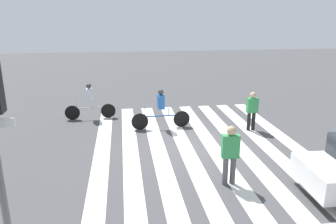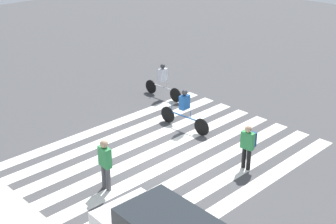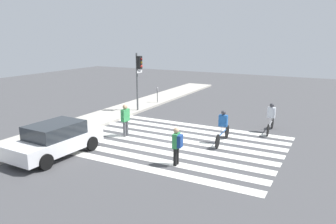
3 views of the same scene
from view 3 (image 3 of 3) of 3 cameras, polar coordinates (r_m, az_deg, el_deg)
name	(u,v)px [view 3 (image 3 of 3)]	position (r m, az deg, el deg)	size (l,w,h in m)	color
ground_plane	(176,143)	(15.96, 1.39, -5.43)	(60.00, 60.00, 0.00)	#444447
sidewalk_curb	(79,125)	(19.44, -15.31, -2.26)	(36.00, 2.50, 0.14)	#ADA89E
crosswalk_stripes	(176,143)	(15.96, 1.39, -5.41)	(7.22, 10.00, 0.01)	silver
traffic_light	(139,71)	(21.86, -5.15, 7.10)	(0.60, 0.50, 3.98)	#515456
parking_meter	(157,92)	(24.68, -1.87, 3.57)	(0.15, 0.15, 1.29)	#515456
pedestrian_adult_tall_backpack	(125,118)	(16.91, -7.43, -1.10)	(0.49, 0.26, 1.68)	#4C4C51
pedestrian_adult_yellow_jacket	(177,144)	(13.03, 1.58, -5.51)	(0.45, 0.39, 1.57)	black
cyclist_far_lane	(271,117)	(18.31, 17.51, -0.79)	(2.19, 0.41, 1.60)	black
cyclist_mid_street	(223,126)	(15.93, 9.55, -2.38)	(2.40, 0.41, 1.63)	black
car_parked_dark_suv	(56,139)	(14.93, -18.97, -4.52)	(4.18, 2.01, 1.45)	silver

